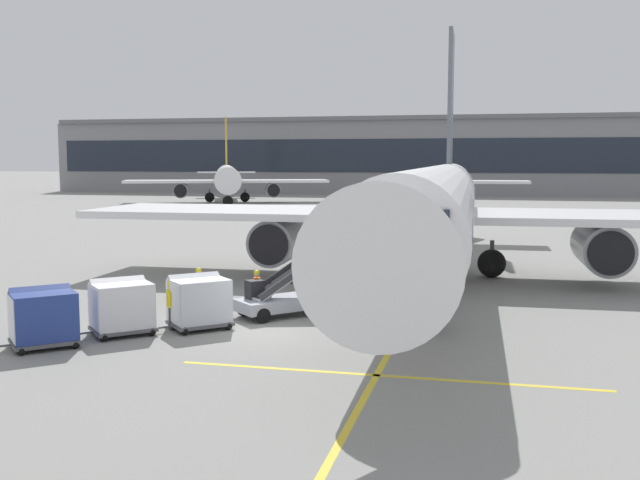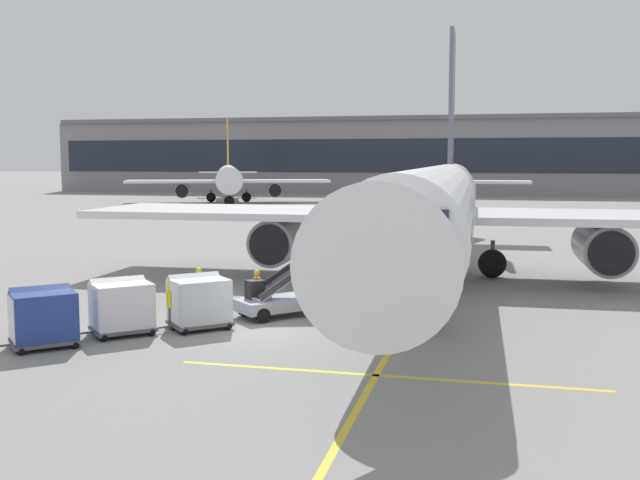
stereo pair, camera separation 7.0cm
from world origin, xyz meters
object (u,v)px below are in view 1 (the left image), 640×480
Objects in this scene: distant_airplane at (227,178)px; baggage_cart_second at (122,306)px; baggage_cart_third at (43,316)px; ground_crew_wingwalker at (171,302)px; ground_crew_by_carts at (197,298)px; ground_crew_by_loader at (257,289)px; ground_crew_marshaller at (199,286)px; baggage_cart_lead at (199,301)px; belt_loader at (286,292)px; parked_airplane at (436,206)px; safety_cone_engine_keepout at (290,276)px.

baggage_cart_second is at bearing -72.21° from distant_airplane.
baggage_cart_third is 0.07× the size of distant_airplane.
ground_crew_wingwalker is at bearing -71.03° from distant_airplane.
ground_crew_wingwalker is at bearing 38.57° from baggage_cart_second.
ground_crew_by_loader is at bearing 55.61° from ground_crew_by_carts.
ground_crew_by_loader and ground_crew_by_carts have the same top height.
baggage_cart_lead is at bearing -67.63° from ground_crew_marshaller.
belt_loader is at bearing 42.10° from ground_crew_by_carts.
baggage_cart_lead reaches higher than ground_crew_marshaller.
ground_crew_marshaller is (-1.14, 2.77, -0.00)m from baggage_cart_lead.
baggage_cart_second reaches higher than ground_crew_by_loader.
belt_loader reaches higher than ground_crew_by_carts.
parked_airplane is at bearing 58.71° from ground_crew_wingwalker.
distant_airplane is at bearing 119.10° from parked_airplane.
belt_loader is at bearing -67.88° from distant_airplane.
parked_airplane reaches higher than ground_crew_by_loader.
ground_crew_marshaller is at bearing 110.95° from ground_crew_by_carts.
baggage_cart_second reaches higher than safety_cone_engine_keepout.
belt_loader is 3.53m from ground_crew_marshaller.
parked_airplane reaches higher than safety_cone_engine_keepout.
ground_crew_by_carts is 76.94m from distant_airplane.
distant_airplane is at bearing 112.97° from safety_cone_engine_keepout.
baggage_cart_second is 2.74m from ground_crew_by_carts.
belt_loader is 3.73m from baggage_cart_lead.
baggage_cart_third is at bearing -73.76° from distant_airplane.
ground_crew_by_carts and ground_crew_wingwalker have the same top height.
distant_airplane is at bearing 111.29° from ground_crew_by_loader.
ground_crew_marshaller is 2.58× the size of safety_cone_engine_keepout.
distant_airplane is (-27.35, 70.20, 2.34)m from ground_crew_by_loader.
ground_crew_by_carts is 1.00× the size of ground_crew_wingwalker.
baggage_cart_third is at bearing -128.95° from ground_crew_by_loader.
safety_cone_engine_keepout is at bearing 85.49° from ground_crew_by_carts.
parked_airplane is at bearing 56.77° from baggage_cart_second.
baggage_cart_second is at bearing -135.84° from ground_crew_by_carts.
baggage_cart_lead is 2.99m from ground_crew_by_loader.
baggage_cart_third is 8.07m from ground_crew_by_loader.
baggage_cart_second is at bearing -104.51° from ground_crew_marshaller.
safety_cone_engine_keepout is (0.50, 10.18, -0.67)m from baggage_cart_lead.
distant_airplane reaches higher than baggage_cart_lead.
parked_airplane is 9.91× the size of belt_loader.
baggage_cart_third reaches higher than safety_cone_engine_keepout.
parked_airplane reaches higher than ground_crew_wingwalker.
baggage_cart_lead is 5.22m from baggage_cart_third.
ground_crew_marshaller is 1.00× the size of ground_crew_wingwalker.
baggage_cart_second is at bearing -141.43° from ground_crew_wingwalker.
ground_crew_by_carts is at bearing -69.05° from ground_crew_marshaller.
ground_crew_wingwalker is 2.58× the size of safety_cone_engine_keepout.
ground_crew_wingwalker is 10.66m from safety_cone_engine_keepout.
parked_airplane is 13.52m from ground_crew_marshaller.
baggage_cart_third is at bearing -123.67° from parked_airplane.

